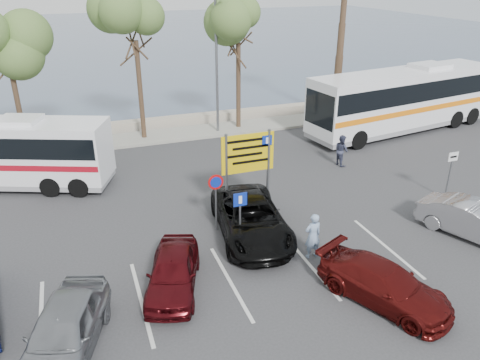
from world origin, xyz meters
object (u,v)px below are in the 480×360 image
object	(u,v)px
car_maroon	(384,284)
coach_bus_right	(403,102)
direction_sign	(248,160)
car_red	(173,271)
car_silver_a	(64,331)
street_lamp_right	(217,58)
pedestrian_near	(313,236)
pedestrian_far	(341,150)
car_silver_b	(473,221)
suv_black	(251,219)

from	to	relation	value
car_maroon	coach_bus_right	bearing A→B (deg)	26.53
direction_sign	car_red	size ratio (longest dim) A/B	0.96
car_silver_a	car_maroon	world-z (taller)	car_silver_a
direction_sign	street_lamp_right	bearing A→B (deg)	79.06
car_red	pedestrian_near	xyz separation A→B (m)	(5.00, 0.09, 0.22)
coach_bus_right	car_red	size ratio (longest dim) A/B	3.50
car_silver_a	car_red	distance (m)	3.71
coach_bus_right	car_red	xyz separation A→B (m)	(-16.88, -10.83, -1.22)
pedestrian_far	car_silver_b	bearing A→B (deg)	-178.50
coach_bus_right	pedestrian_near	bearing A→B (deg)	-137.88
car_maroon	pedestrian_near	xyz separation A→B (m)	(-0.90, 2.90, 0.24)
suv_black	car_silver_b	world-z (taller)	suv_black
car_silver_b	car_maroon	bearing A→B (deg)	177.36
car_silver_a	car_silver_b	xyz separation A→B (m)	(14.68, 0.99, -0.04)
car_red	suv_black	size ratio (longest dim) A/B	0.72
pedestrian_near	pedestrian_far	bearing A→B (deg)	-129.58
street_lamp_right	car_silver_b	bearing A→B (deg)	-70.16
direction_sign	car_silver_a	size ratio (longest dim) A/B	0.86
street_lamp_right	coach_bus_right	size ratio (longest dim) A/B	0.61
car_maroon	suv_black	size ratio (longest dim) A/B	0.81
car_red	car_silver_a	bearing A→B (deg)	-133.18
car_silver_a	car_maroon	xyz separation A→B (m)	(9.18, -1.08, -0.10)
car_silver_a	car_maroon	size ratio (longest dim) A/B	0.99
coach_bus_right	direction_sign	bearing A→B (deg)	-151.65
street_lamp_right	car_silver_a	xyz separation A→B (m)	(-9.28, -15.94, -3.89)
coach_bus_right	pedestrian_far	size ratio (longest dim) A/B	8.11
car_silver_b	pedestrian_near	distance (m)	6.45
street_lamp_right	suv_black	bearing A→B (deg)	-101.75
car_maroon	car_red	size ratio (longest dim) A/B	1.12
direction_sign	pedestrian_far	size ratio (longest dim) A/B	2.22
car_silver_b	pedestrian_near	xyz separation A→B (m)	(-6.39, 0.84, 0.18)
street_lamp_right	car_silver_a	bearing A→B (deg)	-120.22
coach_bus_right	suv_black	bearing A→B (deg)	-147.13
car_silver_a	pedestrian_near	xyz separation A→B (m)	(8.28, 1.82, 0.14)
direction_sign	car_silver_b	world-z (taller)	direction_sign
direction_sign	car_red	bearing A→B (deg)	-135.85
car_silver_a	suv_black	bearing A→B (deg)	49.32
car_silver_b	pedestrian_near	world-z (taller)	pedestrian_near
direction_sign	pedestrian_near	distance (m)	4.22
car_maroon	car_silver_b	distance (m)	5.87
street_lamp_right	car_maroon	xyz separation A→B (m)	(-0.10, -17.02, -3.99)
car_red	pedestrian_far	bearing A→B (deg)	53.61
direction_sign	coach_bus_right	world-z (taller)	coach_bus_right
coach_bus_right	pedestrian_near	distance (m)	16.04
car_maroon	car_silver_b	bearing A→B (deg)	-4.02
pedestrian_near	car_maroon	bearing A→B (deg)	105.16
car_silver_a	pedestrian_far	distance (m)	16.37
car_maroon	direction_sign	bearing A→B (deg)	81.15
car_maroon	pedestrian_far	size ratio (longest dim) A/B	2.61
direction_sign	suv_black	distance (m)	2.46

